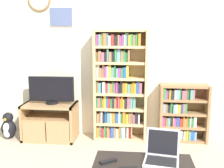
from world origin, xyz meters
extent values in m
cube|color=beige|center=(0.00, 1.84, 1.30)|extent=(6.69, 0.06, 2.60)
cube|color=silver|center=(-0.88, 1.80, 1.83)|extent=(0.37, 0.01, 0.29)
cube|color=slate|center=(-0.88, 1.80, 1.83)|extent=(0.34, 0.02, 0.27)
cube|color=tan|center=(-1.41, 1.56, 0.28)|extent=(0.04, 0.46, 0.55)
cube|color=tan|center=(-0.66, 1.56, 0.28)|extent=(0.04, 0.46, 0.55)
cube|color=tan|center=(-1.03, 1.56, 0.54)|extent=(0.78, 0.46, 0.04)
cube|color=tan|center=(-1.03, 1.56, 0.02)|extent=(0.78, 0.46, 0.04)
cube|color=tan|center=(-1.03, 1.56, 0.33)|extent=(0.71, 0.42, 0.04)
cube|color=tan|center=(-1.21, 1.34, 0.18)|extent=(0.34, 0.02, 0.30)
cube|color=tan|center=(-0.85, 1.34, 0.18)|extent=(0.34, 0.02, 0.30)
cylinder|color=black|center=(-0.99, 1.55, 0.57)|extent=(0.18, 0.18, 0.04)
cube|color=black|center=(-0.99, 1.55, 0.78)|extent=(0.67, 0.05, 0.37)
cube|color=black|center=(-0.99, 1.52, 0.78)|extent=(0.64, 0.01, 0.33)
cube|color=tan|center=(-0.35, 1.66, 0.82)|extent=(0.04, 0.27, 1.64)
cube|color=tan|center=(0.40, 1.66, 0.82)|extent=(0.04, 0.27, 1.64)
cube|color=tan|center=(0.03, 1.78, 0.82)|extent=(0.78, 0.02, 1.64)
cube|color=tan|center=(0.03, 1.66, 0.02)|extent=(0.71, 0.23, 0.04)
cube|color=tan|center=(0.03, 1.66, 0.25)|extent=(0.71, 0.23, 0.04)
cube|color=tan|center=(0.03, 1.66, 0.48)|extent=(0.71, 0.23, 0.04)
cube|color=tan|center=(0.03, 1.66, 0.71)|extent=(0.71, 0.23, 0.04)
cube|color=tan|center=(0.03, 1.66, 0.94)|extent=(0.71, 0.23, 0.04)
cube|color=tan|center=(0.03, 1.66, 1.17)|extent=(0.71, 0.23, 0.04)
cube|color=tan|center=(0.03, 1.66, 1.40)|extent=(0.71, 0.23, 0.04)
cube|color=tan|center=(0.03, 1.66, 1.63)|extent=(0.71, 0.23, 0.04)
cube|color=orange|center=(-0.31, 1.66, 0.11)|extent=(0.03, 0.20, 0.16)
cube|color=#759EB7|center=(-0.27, 1.67, 0.13)|extent=(0.03, 0.17, 0.19)
cube|color=red|center=(-0.23, 1.66, 0.11)|extent=(0.03, 0.21, 0.14)
cube|color=#388947|center=(-0.20, 1.67, 0.12)|extent=(0.02, 0.19, 0.18)
cube|color=#759EB7|center=(-0.18, 1.67, 0.11)|extent=(0.02, 0.18, 0.15)
cube|color=orange|center=(-0.15, 1.66, 0.12)|extent=(0.03, 0.21, 0.16)
cube|color=#9E4293|center=(-0.12, 1.67, 0.10)|extent=(0.02, 0.19, 0.14)
cube|color=#2856A8|center=(-0.09, 1.66, 0.12)|extent=(0.04, 0.21, 0.17)
cube|color=#93704C|center=(-0.05, 1.67, 0.12)|extent=(0.03, 0.18, 0.16)
cube|color=white|center=(-0.01, 1.67, 0.11)|extent=(0.04, 0.18, 0.14)
cube|color=orange|center=(0.02, 1.67, 0.13)|extent=(0.03, 0.19, 0.18)
cube|color=#5B9389|center=(0.05, 1.66, 0.12)|extent=(0.03, 0.21, 0.18)
cube|color=white|center=(0.09, 1.66, 0.12)|extent=(0.04, 0.21, 0.18)
cube|color=#93704C|center=(0.12, 1.67, 0.13)|extent=(0.02, 0.17, 0.18)
cube|color=white|center=(0.14, 1.66, 0.12)|extent=(0.02, 0.20, 0.17)
cube|color=red|center=(0.17, 1.67, 0.12)|extent=(0.03, 0.17, 0.16)
cube|color=#93704C|center=(0.20, 1.66, 0.13)|extent=(0.02, 0.21, 0.19)
cube|color=#93704C|center=(-0.30, 1.66, 0.34)|extent=(0.04, 0.21, 0.14)
cube|color=#93704C|center=(-0.27, 1.67, 0.35)|extent=(0.02, 0.18, 0.17)
cube|color=white|center=(-0.25, 1.67, 0.35)|extent=(0.03, 0.19, 0.16)
cube|color=#232328|center=(-0.22, 1.66, 0.33)|extent=(0.02, 0.21, 0.14)
cube|color=#2856A8|center=(-0.19, 1.67, 0.36)|extent=(0.03, 0.16, 0.18)
cube|color=#5B9389|center=(-0.15, 1.67, 0.35)|extent=(0.04, 0.18, 0.16)
cube|color=white|center=(-0.11, 1.67, 0.34)|extent=(0.03, 0.17, 0.15)
cube|color=orange|center=(-0.07, 1.67, 0.34)|extent=(0.04, 0.20, 0.15)
cube|color=#2856A8|center=(-0.02, 1.67, 0.34)|extent=(0.04, 0.18, 0.15)
cube|color=white|center=(0.02, 1.67, 0.36)|extent=(0.02, 0.18, 0.19)
cube|color=#388947|center=(0.05, 1.67, 0.34)|extent=(0.03, 0.17, 0.15)
cube|color=orange|center=(0.09, 1.67, 0.36)|extent=(0.04, 0.20, 0.18)
cube|color=gold|center=(0.13, 1.67, 0.34)|extent=(0.04, 0.19, 0.14)
cube|color=#93704C|center=(0.17, 1.67, 0.34)|extent=(0.03, 0.19, 0.16)
cube|color=#93704C|center=(0.20, 1.67, 0.35)|extent=(0.02, 0.18, 0.17)
cube|color=#B75B70|center=(0.23, 1.67, 0.33)|extent=(0.03, 0.19, 0.14)
cube|color=#232328|center=(0.27, 1.67, 0.35)|extent=(0.04, 0.17, 0.17)
cube|color=white|center=(0.31, 1.67, 0.34)|extent=(0.02, 0.18, 0.14)
cube|color=#388947|center=(-0.31, 1.67, 0.57)|extent=(0.02, 0.19, 0.15)
cube|color=#B75B70|center=(-0.28, 1.67, 0.57)|extent=(0.03, 0.18, 0.15)
cube|color=#388947|center=(-0.25, 1.67, 0.58)|extent=(0.02, 0.18, 0.16)
cube|color=orange|center=(-0.23, 1.67, 0.57)|extent=(0.02, 0.19, 0.14)
cube|color=gold|center=(-0.20, 1.67, 0.59)|extent=(0.03, 0.17, 0.18)
cube|color=#2856A8|center=(-0.17, 1.67, 0.58)|extent=(0.03, 0.17, 0.17)
cube|color=red|center=(-0.14, 1.67, 0.57)|extent=(0.03, 0.17, 0.15)
cube|color=#388947|center=(-0.10, 1.67, 0.57)|extent=(0.03, 0.17, 0.14)
cube|color=#232328|center=(-0.08, 1.67, 0.58)|extent=(0.03, 0.18, 0.17)
cube|color=#93704C|center=(-0.05, 1.67, 0.57)|extent=(0.03, 0.17, 0.16)
cube|color=red|center=(-0.02, 1.67, 0.59)|extent=(0.03, 0.17, 0.18)
cube|color=#B75B70|center=(0.01, 1.67, 0.58)|extent=(0.02, 0.20, 0.18)
cube|color=orange|center=(0.03, 1.67, 0.57)|extent=(0.02, 0.18, 0.15)
cube|color=orange|center=(0.06, 1.67, 0.58)|extent=(0.02, 0.19, 0.18)
cube|color=gold|center=(0.08, 1.66, 0.57)|extent=(0.02, 0.20, 0.14)
cube|color=#232328|center=(0.11, 1.66, 0.57)|extent=(0.03, 0.20, 0.16)
cube|color=#B75B70|center=(0.15, 1.67, 0.59)|extent=(0.04, 0.18, 0.18)
cube|color=#5B9389|center=(0.19, 1.67, 0.59)|extent=(0.04, 0.18, 0.19)
cube|color=#5B9389|center=(0.23, 1.67, 0.58)|extent=(0.04, 0.16, 0.18)
cube|color=#93704C|center=(-0.31, 1.67, 0.81)|extent=(0.02, 0.18, 0.17)
cube|color=#5B9389|center=(-0.28, 1.67, 0.80)|extent=(0.04, 0.20, 0.15)
cube|color=#2856A8|center=(-0.24, 1.67, 0.80)|extent=(0.02, 0.17, 0.15)
cube|color=white|center=(-0.21, 1.66, 0.81)|extent=(0.04, 0.21, 0.16)
cube|color=red|center=(-0.18, 1.67, 0.80)|extent=(0.03, 0.17, 0.14)
cube|color=#5B9389|center=(-0.14, 1.67, 0.80)|extent=(0.04, 0.17, 0.15)
cube|color=orange|center=(-0.11, 1.67, 0.79)|extent=(0.02, 0.17, 0.14)
cube|color=#388947|center=(-0.08, 1.67, 0.81)|extent=(0.02, 0.17, 0.17)
cube|color=#B75B70|center=(-0.05, 1.67, 0.80)|extent=(0.03, 0.16, 0.15)
cube|color=#9E4293|center=(-0.02, 1.67, 0.80)|extent=(0.03, 0.19, 0.16)
cube|color=#232328|center=(0.01, 1.66, 0.80)|extent=(0.03, 0.20, 0.14)
cube|color=#232328|center=(0.04, 1.67, 0.82)|extent=(0.03, 0.16, 0.18)
cube|color=orange|center=(0.08, 1.67, 0.80)|extent=(0.03, 0.17, 0.15)
cube|color=gold|center=(0.11, 1.67, 0.80)|extent=(0.03, 0.17, 0.15)
cube|color=#5B9389|center=(0.15, 1.67, 0.79)|extent=(0.04, 0.19, 0.14)
cube|color=orange|center=(0.19, 1.67, 0.80)|extent=(0.02, 0.17, 0.14)
cube|color=orange|center=(0.22, 1.67, 0.81)|extent=(0.03, 0.17, 0.17)
cube|color=gold|center=(0.25, 1.67, 0.80)|extent=(0.03, 0.17, 0.15)
cube|color=#2856A8|center=(0.28, 1.67, 0.81)|extent=(0.04, 0.19, 0.17)
cube|color=#B75B70|center=(0.32, 1.67, 0.80)|extent=(0.04, 0.19, 0.16)
cube|color=white|center=(-0.30, 1.67, 1.05)|extent=(0.04, 0.17, 0.18)
cube|color=#93704C|center=(-0.26, 1.66, 1.02)|extent=(0.04, 0.20, 0.14)
cube|color=#93704C|center=(-0.22, 1.67, 1.05)|extent=(0.03, 0.17, 0.18)
cube|color=#9E4293|center=(-0.19, 1.67, 1.04)|extent=(0.03, 0.18, 0.16)
cube|color=white|center=(-0.16, 1.67, 1.04)|extent=(0.02, 0.19, 0.17)
cube|color=gold|center=(-0.13, 1.67, 1.05)|extent=(0.03, 0.19, 0.19)
cube|color=#5B9389|center=(-0.09, 1.67, 1.03)|extent=(0.04, 0.18, 0.15)
cube|color=#388947|center=(-0.05, 1.67, 1.04)|extent=(0.02, 0.19, 0.17)
cube|color=#5B9389|center=(-0.02, 1.66, 1.02)|extent=(0.03, 0.20, 0.14)
cube|color=#9E4293|center=(0.01, 1.67, 1.02)|extent=(0.04, 0.19, 0.14)
cube|color=#388947|center=(0.05, 1.67, 1.03)|extent=(0.03, 0.20, 0.14)
cube|color=#2856A8|center=(0.09, 1.66, 1.03)|extent=(0.04, 0.20, 0.16)
cube|color=gold|center=(0.13, 1.66, 1.05)|extent=(0.03, 0.21, 0.18)
cube|color=#93704C|center=(-0.31, 1.67, 1.25)|extent=(0.02, 0.16, 0.14)
cube|color=#93704C|center=(-0.27, 1.67, 1.26)|extent=(0.04, 0.19, 0.15)
cube|color=#B75B70|center=(-0.23, 1.66, 1.25)|extent=(0.04, 0.21, 0.14)
cube|color=#232328|center=(-0.19, 1.67, 1.25)|extent=(0.03, 0.18, 0.14)
cube|color=#5B9389|center=(-0.15, 1.66, 1.28)|extent=(0.03, 0.20, 0.18)
cube|color=#93704C|center=(-0.12, 1.66, 1.26)|extent=(0.04, 0.21, 0.14)
cube|color=#232328|center=(-0.08, 1.67, 1.26)|extent=(0.04, 0.17, 0.15)
cube|color=#388947|center=(-0.04, 1.67, 1.28)|extent=(0.03, 0.19, 0.18)
cube|color=#759EB7|center=(0.00, 1.67, 1.28)|extent=(0.04, 0.17, 0.18)
cube|color=#93704C|center=(0.05, 1.67, 1.26)|extent=(0.04, 0.17, 0.16)
cube|color=#388947|center=(0.08, 1.67, 1.27)|extent=(0.03, 0.17, 0.16)
cube|color=#388947|center=(0.11, 1.67, 1.25)|extent=(0.03, 0.16, 0.14)
cube|color=#93704C|center=(0.15, 1.66, 1.27)|extent=(0.03, 0.20, 0.17)
cube|color=#9E4293|center=(-0.30, 1.67, 1.49)|extent=(0.04, 0.19, 0.15)
cube|color=#5B9389|center=(-0.27, 1.66, 1.49)|extent=(0.03, 0.21, 0.16)
cube|color=gold|center=(-0.23, 1.67, 1.50)|extent=(0.03, 0.16, 0.18)
cube|color=#93704C|center=(-0.19, 1.66, 1.50)|extent=(0.04, 0.20, 0.18)
cube|color=#759EB7|center=(-0.16, 1.67, 1.50)|extent=(0.02, 0.17, 0.17)
cube|color=white|center=(-0.13, 1.66, 1.48)|extent=(0.03, 0.20, 0.14)
cube|color=red|center=(-0.09, 1.67, 1.49)|extent=(0.04, 0.19, 0.16)
cube|color=#232328|center=(-0.04, 1.67, 1.49)|extent=(0.04, 0.16, 0.15)
cube|color=#93704C|center=(0.00, 1.67, 1.49)|extent=(0.03, 0.18, 0.15)
cube|color=#9E4293|center=(0.03, 1.67, 1.48)|extent=(0.03, 0.19, 0.14)
cube|color=#9E4293|center=(0.06, 1.66, 1.49)|extent=(0.02, 0.20, 0.15)
cube|color=white|center=(0.08, 1.66, 1.49)|extent=(0.02, 0.21, 0.15)
cube|color=#5B9389|center=(0.11, 1.67, 1.50)|extent=(0.04, 0.16, 0.18)
cube|color=gold|center=(0.15, 1.66, 1.49)|extent=(0.03, 0.21, 0.15)
cube|color=#388947|center=(0.18, 1.67, 1.50)|extent=(0.03, 0.19, 0.17)
cube|color=#93704C|center=(0.22, 1.67, 1.49)|extent=(0.03, 0.18, 0.15)
cube|color=#388947|center=(0.25, 1.67, 1.50)|extent=(0.03, 0.18, 0.17)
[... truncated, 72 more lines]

